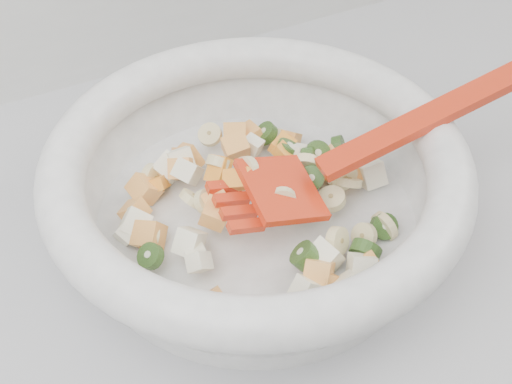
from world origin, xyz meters
name	(u,v)px	position (x,y,z in m)	size (l,w,h in m)	color
mixing_bowl	(257,184)	(0.12, 1.43, 0.96)	(0.47, 0.37, 0.14)	white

